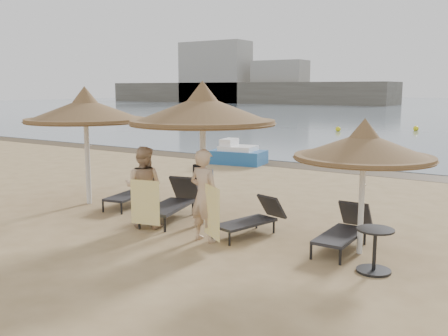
{
  "coord_description": "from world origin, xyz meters",
  "views": [
    {
      "loc": [
        6.92,
        -8.41,
        3.03
      ],
      "look_at": [
        0.68,
        1.2,
        1.18
      ],
      "focal_mm": 40.0,
      "sensor_mm": 36.0,
      "label": 1
    }
  ],
  "objects_px": {
    "lounger_far_right": "(345,229)",
    "pedal_boat": "(237,155)",
    "palapa_left": "(85,111)",
    "lounger_near_right": "(253,218)",
    "person_right": "(204,188)",
    "lounger_far_left": "(134,191)",
    "person_left": "(143,181)",
    "palapa_center": "(203,111)",
    "lounger_near_left": "(174,201)",
    "palapa_right": "(364,147)",
    "side_table": "(374,252)"
  },
  "relations": [
    {
      "from": "palapa_right",
      "to": "person_left",
      "type": "height_order",
      "value": "palapa_right"
    },
    {
      "from": "lounger_near_left",
      "to": "person_left",
      "type": "xyz_separation_m",
      "value": [
        -0.1,
        -0.91,
        0.63
      ]
    },
    {
      "from": "lounger_near_right",
      "to": "pedal_boat",
      "type": "xyz_separation_m",
      "value": [
        -5.37,
        8.14,
        0.03
      ]
    },
    {
      "from": "lounger_far_left",
      "to": "lounger_far_right",
      "type": "relative_size",
      "value": 1.04
    },
    {
      "from": "lounger_far_right",
      "to": "pedal_boat",
      "type": "bearing_deg",
      "value": 132.44
    },
    {
      "from": "palapa_center",
      "to": "lounger_near_left",
      "type": "relative_size",
      "value": 1.51
    },
    {
      "from": "palapa_right",
      "to": "lounger_near_left",
      "type": "height_order",
      "value": "palapa_right"
    },
    {
      "from": "palapa_right",
      "to": "side_table",
      "type": "xyz_separation_m",
      "value": [
        0.5,
        -0.79,
        -1.64
      ]
    },
    {
      "from": "palapa_left",
      "to": "palapa_right",
      "type": "xyz_separation_m",
      "value": [
        7.28,
        -0.07,
        -0.45
      ]
    },
    {
      "from": "lounger_far_right",
      "to": "pedal_boat",
      "type": "relative_size",
      "value": 0.79
    },
    {
      "from": "palapa_center",
      "to": "pedal_boat",
      "type": "height_order",
      "value": "palapa_center"
    },
    {
      "from": "person_right",
      "to": "pedal_boat",
      "type": "bearing_deg",
      "value": -57.78
    },
    {
      "from": "palapa_center",
      "to": "lounger_far_right",
      "type": "relative_size",
      "value": 1.78
    },
    {
      "from": "lounger_near_right",
      "to": "palapa_right",
      "type": "bearing_deg",
      "value": 14.71
    },
    {
      "from": "lounger_far_right",
      "to": "side_table",
      "type": "relative_size",
      "value": 2.44
    },
    {
      "from": "lounger_near_left",
      "to": "lounger_near_right",
      "type": "relative_size",
      "value": 1.2
    },
    {
      "from": "lounger_far_left",
      "to": "person_right",
      "type": "relative_size",
      "value": 0.87
    },
    {
      "from": "palapa_right",
      "to": "lounger_near_left",
      "type": "xyz_separation_m",
      "value": [
        -4.45,
        0.1,
        -1.58
      ]
    },
    {
      "from": "lounger_far_left",
      "to": "lounger_near_left",
      "type": "relative_size",
      "value": 0.88
    },
    {
      "from": "pedal_boat",
      "to": "person_right",
      "type": "bearing_deg",
      "value": -70.23
    },
    {
      "from": "lounger_far_left",
      "to": "lounger_near_right",
      "type": "relative_size",
      "value": 1.06
    },
    {
      "from": "lounger_far_right",
      "to": "person_right",
      "type": "xyz_separation_m",
      "value": [
        -2.49,
        -1.11,
        0.71
      ]
    },
    {
      "from": "lounger_far_left",
      "to": "person_left",
      "type": "xyz_separation_m",
      "value": [
        1.62,
        -1.41,
        0.67
      ]
    },
    {
      "from": "palapa_left",
      "to": "lounger_near_right",
      "type": "bearing_deg",
      "value": -0.69
    },
    {
      "from": "lounger_near_left",
      "to": "person_right",
      "type": "distance_m",
      "value": 2.02
    },
    {
      "from": "palapa_left",
      "to": "lounger_near_left",
      "type": "height_order",
      "value": "palapa_left"
    },
    {
      "from": "lounger_near_right",
      "to": "person_right",
      "type": "distance_m",
      "value": 1.33
    },
    {
      "from": "palapa_right",
      "to": "lounger_far_left",
      "type": "xyz_separation_m",
      "value": [
        -6.17,
        0.6,
        -1.63
      ]
    },
    {
      "from": "lounger_far_left",
      "to": "lounger_near_left",
      "type": "bearing_deg",
      "value": -26.22
    },
    {
      "from": "palapa_right",
      "to": "side_table",
      "type": "relative_size",
      "value": 3.41
    },
    {
      "from": "lounger_far_left",
      "to": "side_table",
      "type": "distance_m",
      "value": 6.81
    },
    {
      "from": "palapa_left",
      "to": "side_table",
      "type": "height_order",
      "value": "palapa_left"
    },
    {
      "from": "lounger_far_right",
      "to": "person_right",
      "type": "bearing_deg",
      "value": -155.94
    },
    {
      "from": "lounger_far_right",
      "to": "lounger_near_right",
      "type": "bearing_deg",
      "value": -174.9
    },
    {
      "from": "lounger_far_right",
      "to": "lounger_far_left",
      "type": "bearing_deg",
      "value": 175.91
    },
    {
      "from": "palapa_left",
      "to": "pedal_boat",
      "type": "distance_m",
      "value": 8.35
    },
    {
      "from": "lounger_near_right",
      "to": "pedal_boat",
      "type": "bearing_deg",
      "value": 138.43
    },
    {
      "from": "lounger_far_left",
      "to": "lounger_near_left",
      "type": "distance_m",
      "value": 1.79
    },
    {
      "from": "lounger_near_right",
      "to": "palapa_left",
      "type": "bearing_deg",
      "value": -165.68
    },
    {
      "from": "palapa_left",
      "to": "pedal_boat",
      "type": "xyz_separation_m",
      "value": [
        -0.36,
        8.08,
        -2.07
      ]
    },
    {
      "from": "lounger_far_right",
      "to": "person_right",
      "type": "distance_m",
      "value": 2.82
    },
    {
      "from": "lounger_far_left",
      "to": "lounger_far_right",
      "type": "bearing_deg",
      "value": -14.19
    },
    {
      "from": "lounger_near_right",
      "to": "pedal_boat",
      "type": "height_order",
      "value": "pedal_boat"
    },
    {
      "from": "lounger_near_left",
      "to": "pedal_boat",
      "type": "bearing_deg",
      "value": 98.07
    },
    {
      "from": "lounger_far_left",
      "to": "person_right",
      "type": "height_order",
      "value": "person_right"
    },
    {
      "from": "lounger_near_left",
      "to": "lounger_near_right",
      "type": "xyz_separation_m",
      "value": [
        2.19,
        -0.09,
        -0.07
      ]
    },
    {
      "from": "person_left",
      "to": "pedal_boat",
      "type": "height_order",
      "value": "person_left"
    },
    {
      "from": "lounger_far_left",
      "to": "lounger_far_right",
      "type": "xyz_separation_m",
      "value": [
        5.82,
        -0.42,
        0.0
      ]
    },
    {
      "from": "person_right",
      "to": "person_left",
      "type": "bearing_deg",
      "value": 0.31
    },
    {
      "from": "lounger_far_right",
      "to": "person_left",
      "type": "relative_size",
      "value": 0.87
    }
  ]
}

